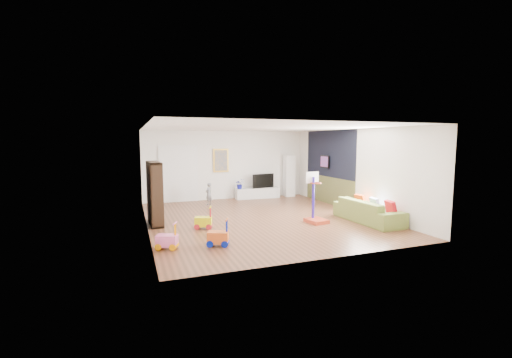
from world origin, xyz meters
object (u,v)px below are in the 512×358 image
object	(u,v)px
media_console	(257,193)
sofa	(368,211)
bookshelf	(155,193)
basketball_hoop	(317,198)

from	to	relation	value
media_console	sofa	distance (m)	5.16
sofa	bookshelf	bearing A→B (deg)	70.18
media_console	basketball_hoop	bearing A→B (deg)	-86.53
basketball_hoop	bookshelf	bearing A→B (deg)	153.67
bookshelf	basketball_hoop	size ratio (longest dim) A/B	1.21
media_console	basketball_hoop	size ratio (longest dim) A/B	1.24
bookshelf	sofa	distance (m)	6.06
sofa	basketball_hoop	xyz separation A→B (m)	(-1.44, 0.42, 0.40)
media_console	basketball_hoop	xyz separation A→B (m)	(0.11, -4.51, 0.51)
sofa	media_console	bearing A→B (deg)	15.54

